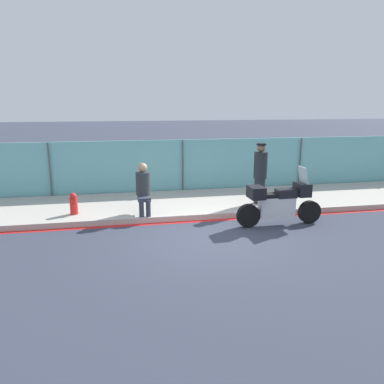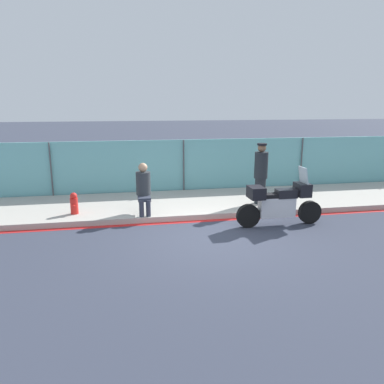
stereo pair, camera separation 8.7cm
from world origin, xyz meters
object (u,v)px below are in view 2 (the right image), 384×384
at_px(motorcycle, 279,202).
at_px(person_seated_on_curb, 144,186).
at_px(officer_standing, 261,173).
at_px(fire_hydrant, 74,203).

height_order(motorcycle, person_seated_on_curb, person_seated_on_curb).
relative_size(officer_standing, fire_hydrant, 3.04).
height_order(motorcycle, officer_standing, officer_standing).
distance_m(motorcycle, person_seated_on_curb, 3.62).
xyz_separation_m(officer_standing, person_seated_on_curb, (-3.48, -0.36, -0.16)).
relative_size(motorcycle, person_seated_on_curb, 1.68).
xyz_separation_m(motorcycle, officer_standing, (0.10, 1.64, 0.46)).
xyz_separation_m(motorcycle, person_seated_on_curb, (-3.38, 1.28, 0.30)).
distance_m(person_seated_on_curb, fire_hydrant, 1.95).
relative_size(motorcycle, fire_hydrant, 3.89).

